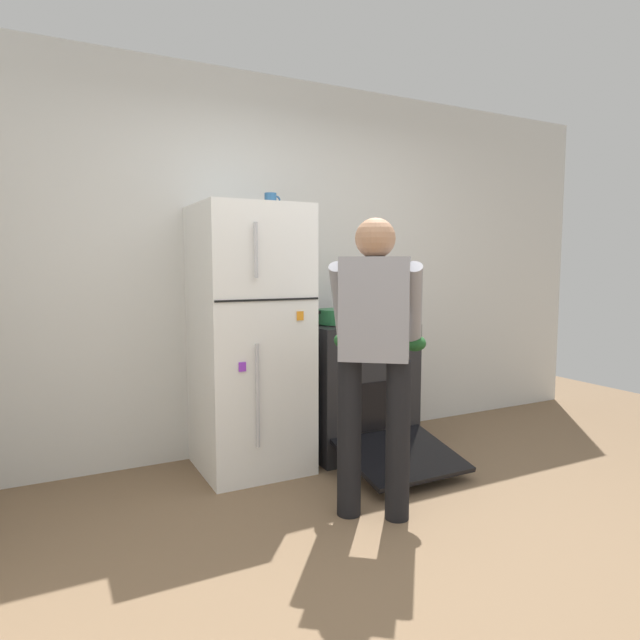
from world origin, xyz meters
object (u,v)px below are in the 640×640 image
object	(u,v)px
refrigerator	(249,339)
red_pot	(337,316)
person_cook	(375,342)
coffee_mug	(271,200)
stove_range	(354,388)
pepper_mill	(373,306)

from	to	relation	value
refrigerator	red_pot	world-z (taller)	refrigerator
person_cook	coffee_mug	xyz separation A→B (m)	(-0.17, 1.03, 0.84)
stove_range	coffee_mug	bearing A→B (deg)	173.66
refrigerator	pepper_mill	world-z (taller)	refrigerator
person_cook	coffee_mug	bearing A→B (deg)	99.22
red_pot	coffee_mug	size ratio (longest dim) A/B	3.35
stove_range	person_cook	bearing A→B (deg)	-114.93
pepper_mill	stove_range	bearing A→B (deg)	-143.99
refrigerator	red_pot	bearing A→B (deg)	-4.47
person_cook	coffee_mug	world-z (taller)	coffee_mug
person_cook	stove_range	bearing A→B (deg)	65.07
red_pot	person_cook	bearing A→B (deg)	-107.14
coffee_mug	pepper_mill	distance (m)	1.19
person_cook	pepper_mill	xyz separation A→B (m)	(0.75, 1.18, 0.09)
refrigerator	person_cook	distance (m)	1.04
stove_range	coffee_mug	world-z (taller)	coffee_mug
coffee_mug	pepper_mill	bearing A→B (deg)	9.33
refrigerator	pepper_mill	bearing A→B (deg)	10.36
refrigerator	person_cook	xyz separation A→B (m)	(0.35, -0.98, 0.08)
stove_range	red_pot	world-z (taller)	red_pot
stove_range	pepper_mill	distance (m)	0.69
red_pot	coffee_mug	world-z (taller)	coffee_mug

